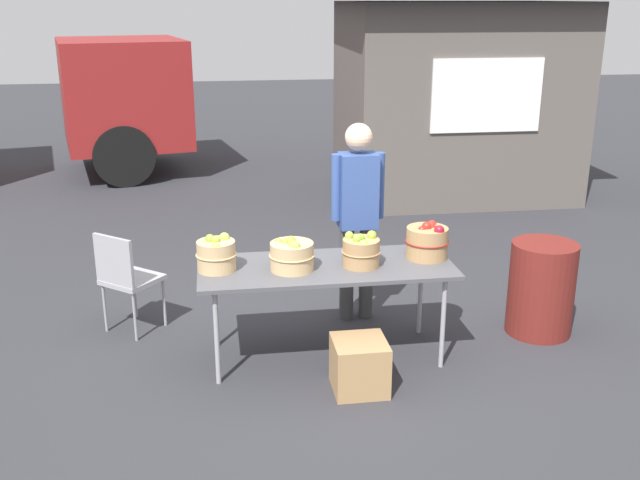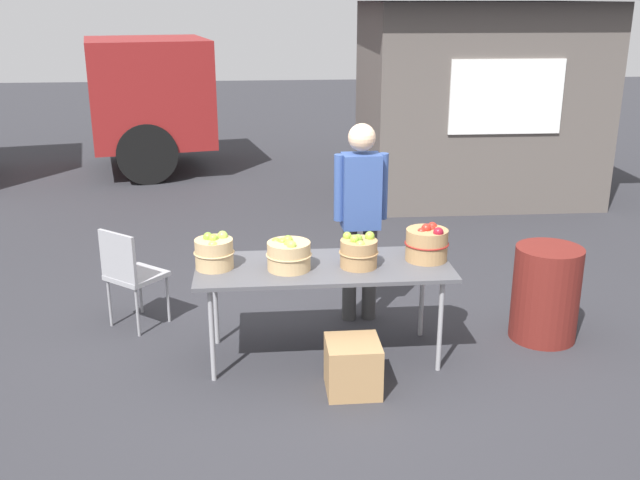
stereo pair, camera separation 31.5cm
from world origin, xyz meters
The scene contains 11 objects.
ground_plane centered at (0.00, 0.00, 0.00)m, with size 40.00×40.00×0.00m, color #2D2D33.
market_table centered at (0.00, 0.00, 0.71)m, with size 1.90×0.76×0.75m.
apple_basket_green_0 centered at (-0.80, 0.02, 0.87)m, with size 0.30×0.30×0.27m.
apple_basket_green_1 centered at (-0.26, -0.05, 0.86)m, with size 0.34×0.34×0.25m.
apple_basket_green_2 centered at (0.25, -0.05, 0.86)m, with size 0.29×0.29×0.26m.
apple_basket_red_0 centered at (0.79, 0.05, 0.88)m, with size 0.34×0.34×0.29m.
vendor_adult centered at (0.37, 0.68, 1.00)m, with size 0.45×0.24×1.69m.
food_kiosk centered at (2.56, 4.84, 1.38)m, with size 3.54×2.95×2.74m.
folding_chair centered at (-1.54, 0.68, 0.51)m, with size 0.56×0.56×0.86m.
trash_barrel centered at (1.81, 0.17, 0.39)m, with size 0.53×0.53×0.77m, color maroon.
produce_crate centered at (0.16, -0.54, 0.19)m, with size 0.38×0.38×0.38m, color #A87F51.
Camera 1 is at (-0.81, -5.04, 2.64)m, focal length 41.04 mm.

